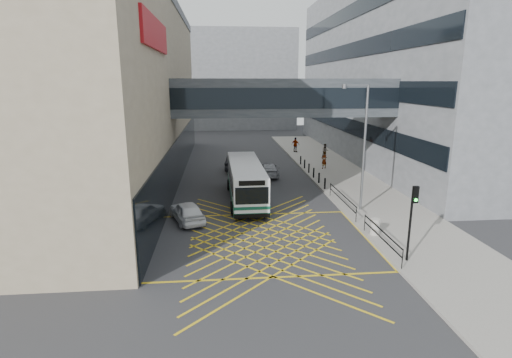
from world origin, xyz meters
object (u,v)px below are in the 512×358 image
object	(u,v)px
bus	(246,180)
litter_bin	(375,227)
car_white	(187,211)
pedestrian_b	(325,151)
street_lamp	(362,140)
pedestrian_c	(295,145)
car_silver	(268,169)
traffic_light	(412,213)
car_dark	(238,162)
pedestrian_a	(324,160)

from	to	relation	value
bus	litter_bin	distance (m)	10.77
car_white	pedestrian_b	xyz separation A→B (m)	(14.31, 19.92, 0.29)
street_lamp	litter_bin	bearing A→B (deg)	-106.53
litter_bin	pedestrian_c	bearing A→B (deg)	88.82
car_silver	litter_bin	xyz separation A→B (m)	(4.31, -15.82, -0.04)
traffic_light	pedestrian_b	world-z (taller)	traffic_light
car_white	bus	bearing A→B (deg)	-152.31
traffic_light	car_dark	bearing A→B (deg)	105.52
bus	litter_bin	size ratio (longest dim) A/B	10.91
car_dark	pedestrian_a	world-z (taller)	pedestrian_a
car_silver	pedestrian_c	distance (m)	12.82
car_dark	street_lamp	size ratio (longest dim) A/B	0.61
car_dark	pedestrian_b	size ratio (longest dim) A/B	3.19
street_lamp	pedestrian_a	distance (m)	13.94
bus	traffic_light	distance (m)	13.87
traffic_light	pedestrian_c	size ratio (longest dim) A/B	2.10
bus	car_white	world-z (taller)	bus
pedestrian_b	litter_bin	bearing A→B (deg)	-96.98
car_white	litter_bin	distance (m)	11.63
car_white	car_dark	size ratio (longest dim) A/B	0.83
bus	car_dark	bearing A→B (deg)	89.71
car_white	car_dark	world-z (taller)	car_dark
litter_bin	car_silver	bearing A→B (deg)	105.26
car_white	street_lamp	size ratio (longest dim) A/B	0.50
traffic_light	pedestrian_c	bearing A→B (deg)	86.94
bus	street_lamp	world-z (taller)	street_lamp
car_white	traffic_light	world-z (taller)	traffic_light
car_dark	street_lamp	distance (m)	16.79
pedestrian_a	pedestrian_b	bearing A→B (deg)	-135.28
car_dark	pedestrian_a	distance (m)	8.77
car_white	car_silver	xyz separation A→B (m)	(6.72, 12.15, -0.01)
car_white	traffic_light	distance (m)	13.60
car_dark	pedestrian_a	bearing A→B (deg)	-173.70
bus	street_lamp	bearing A→B (deg)	-26.42
car_dark	bus	bearing A→B (deg)	103.62
car_silver	traffic_light	xyz separation A→B (m)	(4.60, -19.42, 2.00)
car_silver	pedestrian_b	xyz separation A→B (m)	(7.59, 7.76, 0.30)
car_silver	car_dark	bearing A→B (deg)	-49.05
car_dark	street_lamp	xyz separation A→B (m)	(7.64, -14.36, 4.17)
pedestrian_a	car_white	bearing A→B (deg)	18.83
pedestrian_a	bus	bearing A→B (deg)	19.01
pedestrian_a	street_lamp	bearing A→B (deg)	56.00
bus	traffic_light	size ratio (longest dim) A/B	2.65
car_silver	pedestrian_c	size ratio (longest dim) A/B	2.33
litter_bin	traffic_light	bearing A→B (deg)	-85.46
street_lamp	car_white	bearing A→B (deg)	175.09
bus	traffic_light	world-z (taller)	traffic_light
car_silver	litter_bin	bearing A→B (deg)	104.62
car_white	street_lamp	bearing A→B (deg)	164.20
litter_bin	pedestrian_c	size ratio (longest dim) A/B	0.51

